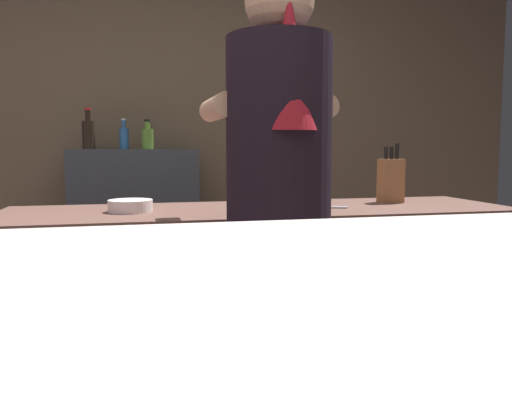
% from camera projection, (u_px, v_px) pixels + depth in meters
% --- Properties ---
extents(wall_back, '(5.20, 0.10, 2.70)m').
position_uv_depth(wall_back, '(162.00, 122.00, 3.40)').
color(wall_back, brown).
rests_on(wall_back, ground).
extents(prep_counter, '(2.10, 0.60, 0.92)m').
position_uv_depth(prep_counter, '(262.00, 315.00, 2.14)').
color(prep_counter, brown).
rests_on(prep_counter, ground).
extents(back_shelf, '(0.77, 0.36, 1.17)m').
position_uv_depth(back_shelf, '(136.00, 242.00, 3.16)').
color(back_shelf, '#32383D').
rests_on(back_shelf, ground).
extents(bartender, '(0.43, 0.52, 1.74)m').
position_uv_depth(bartender, '(279.00, 199.00, 1.63)').
color(bartender, '#372F41').
rests_on(bartender, ground).
extents(knife_block, '(0.10, 0.08, 0.27)m').
position_uv_depth(knife_block, '(391.00, 180.00, 2.30)').
color(knife_block, '#965F39').
rests_on(knife_block, prep_counter).
extents(mixing_bowl, '(0.17, 0.17, 0.05)m').
position_uv_depth(mixing_bowl, '(130.00, 206.00, 1.97)').
color(mixing_bowl, silver).
rests_on(mixing_bowl, prep_counter).
extents(chefs_knife, '(0.24, 0.11, 0.01)m').
position_uv_depth(chefs_knife, '(318.00, 207.00, 2.10)').
color(chefs_knife, silver).
rests_on(chefs_knife, prep_counter).
extents(bottle_soy, '(0.07, 0.07, 0.18)m').
position_uv_depth(bottle_soy, '(147.00, 138.00, 3.02)').
color(bottle_soy, '#527E2D').
rests_on(bottle_soy, back_shelf).
extents(bottle_vinegar, '(0.06, 0.06, 0.18)m').
position_uv_depth(bottle_vinegar, '(124.00, 137.00, 3.05)').
color(bottle_vinegar, '#2B5E92').
rests_on(bottle_vinegar, back_shelf).
extents(bottle_hot_sauce, '(0.07, 0.07, 0.24)m').
position_uv_depth(bottle_hot_sauce, '(89.00, 133.00, 2.96)').
color(bottle_hot_sauce, black).
rests_on(bottle_hot_sauce, back_shelf).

